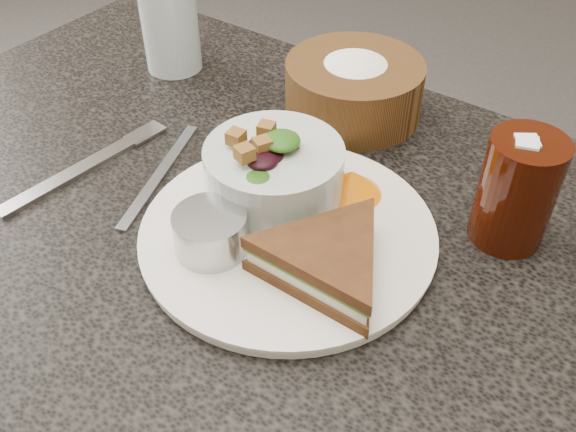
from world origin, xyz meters
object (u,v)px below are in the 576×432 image
at_px(sandwich, 328,261).
at_px(water_glass, 170,28).
at_px(salad_bowl, 274,164).
at_px(cola_glass, 518,186).
at_px(dinner_plate, 288,234).
at_px(dressing_ramekin, 211,233).
at_px(bread_basket, 354,80).
at_px(dining_table, 251,424).

xyz_separation_m(sandwich, water_glass, (-0.39, 0.22, 0.02)).
bearing_deg(salad_bowl, cola_glass, 24.24).
distance_m(dinner_plate, salad_bowl, 0.07).
xyz_separation_m(dinner_plate, water_glass, (-0.32, 0.19, 0.05)).
distance_m(dressing_ramekin, water_glass, 0.38).
distance_m(dinner_plate, cola_glass, 0.22).
xyz_separation_m(sandwich, cola_glass, (0.11, 0.16, 0.03)).
height_order(dinner_plate, dressing_ramekin, dressing_ramekin).
distance_m(sandwich, dressing_ramekin, 0.11).
bearing_deg(dinner_plate, sandwich, -25.09).
height_order(sandwich, cola_glass, cola_glass).
relative_size(dinner_plate, cola_glass, 2.29).
distance_m(dinner_plate, dressing_ramekin, 0.08).
height_order(sandwich, dressing_ramekin, same).
bearing_deg(dressing_ramekin, bread_basket, 94.58).
xyz_separation_m(salad_bowl, cola_glass, (0.21, 0.09, 0.01)).
distance_m(dressing_ramekin, cola_glass, 0.29).
bearing_deg(cola_glass, water_glass, 173.22).
bearing_deg(sandwich, dinner_plate, 155.75).
height_order(salad_bowl, water_glass, water_glass).
xyz_separation_m(dressing_ramekin, water_glass, (-0.28, 0.25, 0.02)).
bearing_deg(sandwich, water_glass, 151.62).
bearing_deg(cola_glass, dinner_plate, -142.73).
distance_m(bread_basket, water_glass, 0.26).
xyz_separation_m(dining_table, sandwich, (0.12, -0.01, 0.41)).
bearing_deg(dressing_ramekin, water_glass, 138.47).
relative_size(dinner_plate, water_glass, 2.52).
height_order(dining_table, sandwich, sandwich).
bearing_deg(dinner_plate, salad_bowl, 140.51).
xyz_separation_m(bread_basket, cola_glass, (0.24, -0.10, 0.02)).
relative_size(dining_table, water_glass, 8.89).
xyz_separation_m(sandwich, salad_bowl, (-0.11, 0.06, 0.02)).
bearing_deg(salad_bowl, sandwich, -31.29).
bearing_deg(sandwich, dressing_ramekin, -162.34).
bearing_deg(dinner_plate, dressing_ramekin, -124.54).
relative_size(dinner_plate, dressing_ramekin, 4.15).
bearing_deg(dressing_ramekin, dinner_plate, 55.46).
xyz_separation_m(dining_table, dinner_plate, (0.05, 0.02, 0.38)).
xyz_separation_m(dining_table, bread_basket, (-0.01, 0.24, 0.42)).
bearing_deg(water_glass, salad_bowl, -28.44).
distance_m(dining_table, water_glass, 0.55).
xyz_separation_m(bread_basket, water_glass, (-0.26, -0.04, 0.01)).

